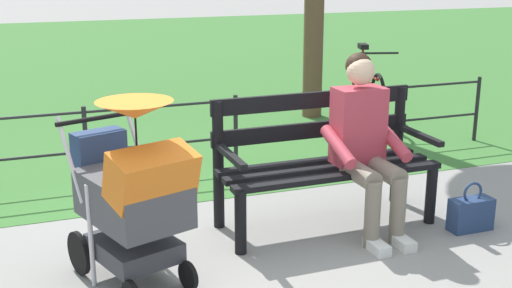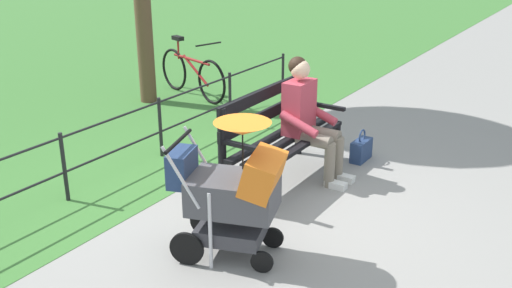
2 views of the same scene
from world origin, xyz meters
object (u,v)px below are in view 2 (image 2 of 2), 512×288
Objects in this scene: park_bench at (278,132)px; handbag at (361,150)px; stroller at (234,189)px; bicycle at (192,73)px; person_on_bench at (308,116)px.

handbag is at bearing 150.94° from park_bench.
handbag is at bearing 178.98° from stroller.
bicycle is (-3.37, -3.16, -0.23)m from stroller.
person_on_bench reaches higher than park_bench.
bicycle is at bearing -136.83° from stroller.
park_bench reaches higher than handbag.
park_bench is 1.16m from handbag.
stroller is at bearing 43.17° from bicycle.
stroller is (1.47, 0.49, 0.07)m from park_bench.
park_bench is at bearing 54.64° from bicycle.
bicycle is (-0.95, -3.21, 0.24)m from handbag.
person_on_bench is at bearing -171.21° from stroller.
stroller is 2.47m from handbag.
person_on_bench is 0.80× the size of bicycle.
stroller is 3.11× the size of handbag.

